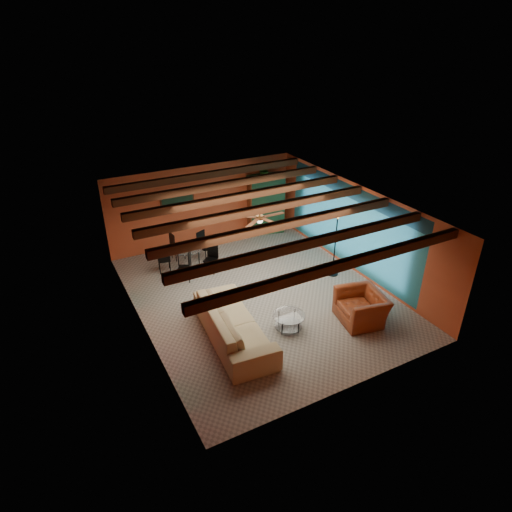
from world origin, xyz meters
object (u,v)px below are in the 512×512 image
dining_table (188,254)px  potted_plant (265,170)px  armchair (361,307)px  floor_lamp (335,244)px  armoire (264,205)px  vase (187,238)px  coffee_table (289,322)px  sofa (234,324)px

dining_table → potted_plant: (3.39, 1.29, 1.85)m
armchair → floor_lamp: (0.79, 2.22, 0.64)m
dining_table → armoire: size_ratio=0.88×
armchair → floor_lamp: floor_lamp is taller
armchair → dining_table: 5.48m
potted_plant → vase: size_ratio=2.87×
floor_lamp → armoire: bearing=94.9°
armchair → floor_lamp: bearing=171.9°
armchair → armoire: (0.47, 5.94, 0.64)m
coffee_table → armoire: (2.29, 5.38, 0.82)m
floor_lamp → vase: 4.43m
armchair → coffee_table: bearing=-95.4°
floor_lamp → potted_plant: (-0.32, 3.72, 1.29)m
armchair → coffee_table: size_ratio=1.48×
coffee_table → potted_plant: size_ratio=1.57×
floor_lamp → potted_plant: size_ratio=3.97×
potted_plant → coffee_table: bearing=-113.0°
sofa → floor_lamp: 4.25m
coffee_table → armoire: bearing=67.0°
vase → potted_plant: bearing=20.9°
coffee_table → vase: 4.32m
armchair → potted_plant: 6.26m
armchair → vase: vase is taller
vase → dining_table: bearing=0.0°
dining_table → armoire: (3.39, 1.29, 0.56)m
armoire → floor_lamp: bearing=-73.0°
coffee_table → armoire: size_ratio=0.40×
coffee_table → armoire: 5.91m
vase → floor_lamp: bearing=-33.2°
dining_table → potted_plant: 4.07m
armoire → sofa: bearing=-113.5°
coffee_table → dining_table: 4.25m
floor_lamp → vase: floor_lamp is taller
floor_lamp → armchair: bearing=-109.7°
vase → sofa: bearing=-94.0°
dining_table → floor_lamp: (3.71, -2.43, 0.56)m
sofa → armchair: sofa is taller
sofa → coffee_table: size_ratio=3.65×
armchair → potted_plant: size_ratio=2.33×
sofa → armchair: 3.28m
dining_table → sofa: bearing=-94.0°
sofa → floor_lamp: size_ratio=1.44×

